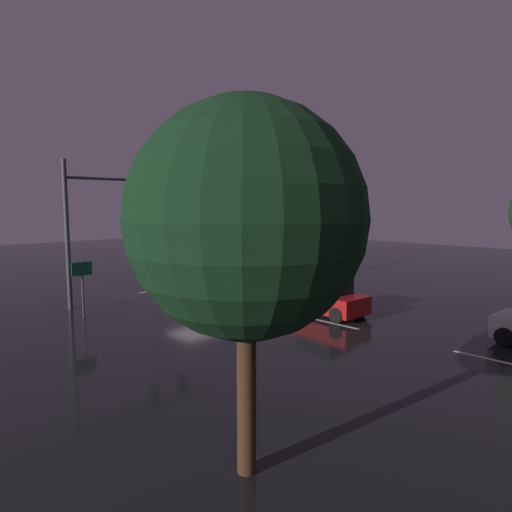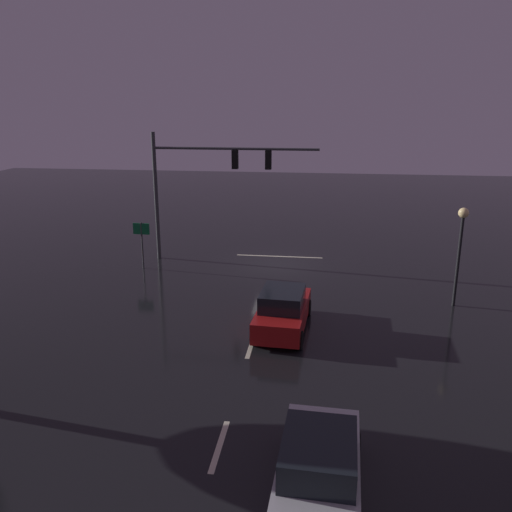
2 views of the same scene
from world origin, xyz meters
name	(u,v)px [view 1 (image 1 of 2)]	position (x,y,z in m)	size (l,w,h in m)	color
ground_plane	(193,291)	(0.00, 0.00, 0.00)	(80.00, 80.00, 0.00)	black
traffic_signal_assembly	(122,206)	(3.98, -0.56, 4.90)	(9.12, 0.47, 7.12)	#383A3D
lane_dash_far	(240,302)	(0.00, 4.00, 0.00)	(2.20, 0.16, 0.01)	beige
lane_dash_mid	(336,324)	(0.00, 10.00, 0.00)	(2.20, 0.16, 0.01)	beige
lane_dash_near	(488,359)	(0.00, 16.00, 0.00)	(2.20, 0.16, 0.01)	beige
stop_bar	(176,287)	(0.00, -1.75, 0.00)	(5.00, 0.16, 0.01)	beige
car_approaching	(322,297)	(-1.03, 8.45, 0.80)	(2.13, 4.46, 1.70)	maroon
street_lamp_left_kerb	(348,235)	(-8.32, 4.94, 3.14)	(0.44, 0.44, 4.40)	black
route_sign	(82,277)	(7.11, 1.48, 1.84)	(0.90, 0.11, 2.55)	#383A3D
tree_right_far	(246,220)	(9.89, 14.95, 4.74)	(4.29, 4.29, 6.90)	#382314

